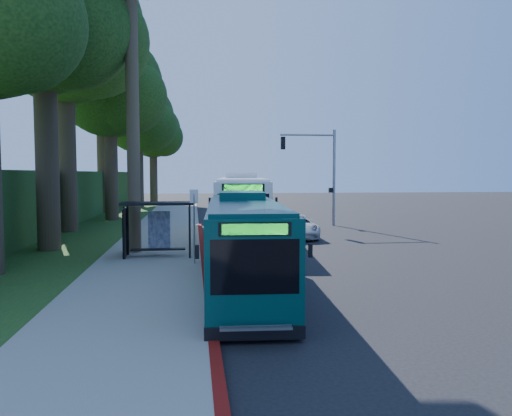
{
  "coord_description": "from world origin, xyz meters",
  "views": [
    {
      "loc": [
        -5.42,
        -25.52,
        3.84
      ],
      "look_at": [
        -2.09,
        1.0,
        1.97
      ],
      "focal_mm": 35.0,
      "sensor_mm": 36.0,
      "label": 1
    }
  ],
  "objects": [
    {
      "name": "red_curb",
      "position": [
        -5.0,
        -4.0,
        0.07
      ],
      "size": [
        0.25,
        30.0,
        0.13
      ],
      "primitive_type": "cube",
      "color": "maroon",
      "rests_on": "ground"
    },
    {
      "name": "tree_3",
      "position": [
        -13.88,
        23.98,
        11.98
      ],
      "size": [
        10.08,
        9.6,
        17.28
      ],
      "color": "#382B1E",
      "rests_on": "ground"
    },
    {
      "name": "white_bus",
      "position": [
        -2.59,
        3.9,
        1.88
      ],
      "size": [
        3.83,
        13.12,
        3.86
      ],
      "rotation": [
        0.0,
        0.0,
        -0.08
      ],
      "color": "white",
      "rests_on": "ground"
    },
    {
      "name": "tree_5",
      "position": [
        -10.41,
        39.99,
        8.96
      ],
      "size": [
        7.35,
        7.0,
        12.86
      ],
      "color": "#382B1E",
      "rests_on": "ground"
    },
    {
      "name": "bus_shelter",
      "position": [
        -7.26,
        -2.86,
        1.81
      ],
      "size": [
        3.2,
        1.51,
        2.55
      ],
      "color": "black",
      "rests_on": "ground"
    },
    {
      "name": "sidewalk",
      "position": [
        -7.3,
        0.0,
        0.06
      ],
      "size": [
        4.5,
        70.0,
        0.12
      ],
      "primitive_type": "cube",
      "color": "gray",
      "rests_on": "ground"
    },
    {
      "name": "traffic_signal_pole",
      "position": [
        3.78,
        10.0,
        4.42
      ],
      "size": [
        4.1,
        0.3,
        7.0
      ],
      "color": "gray",
      "rests_on": "ground"
    },
    {
      "name": "grass_verge",
      "position": [
        -13.0,
        5.0,
        0.03
      ],
      "size": [
        8.0,
        70.0,
        0.06
      ],
      "primitive_type": "cube",
      "color": "#234719",
      "rests_on": "ground"
    },
    {
      "name": "tree_4",
      "position": [
        -11.4,
        31.98,
        9.73
      ],
      "size": [
        8.4,
        8.0,
        14.14
      ],
      "color": "#382B1E",
      "rests_on": "ground"
    },
    {
      "name": "stop_sign_pole",
      "position": [
        -5.4,
        -5.0,
        2.08
      ],
      "size": [
        0.35,
        0.06,
        3.17
      ],
      "color": "gray",
      "rests_on": "ground"
    },
    {
      "name": "tree_1",
      "position": [
        -13.37,
        7.98,
        12.73
      ],
      "size": [
        10.5,
        10.0,
        18.26
      ],
      "color": "#382B1E",
      "rests_on": "ground"
    },
    {
      "name": "tree_0",
      "position": [
        -12.4,
        -0.02,
        11.2
      ],
      "size": [
        8.4,
        8.0,
        15.7
      ],
      "color": "#382B1E",
      "rests_on": "ground"
    },
    {
      "name": "ground",
      "position": [
        0.0,
        0.0,
        0.0
      ],
      "size": [
        140.0,
        140.0,
        0.0
      ],
      "primitive_type": "plane",
      "color": "black",
      "rests_on": "ground"
    },
    {
      "name": "pickup",
      "position": [
        0.63,
        3.54,
        0.68
      ],
      "size": [
        2.51,
        5.02,
        1.36
      ],
      "primitive_type": "imported",
      "rotation": [
        0.0,
        0.0,
        -0.05
      ],
      "color": "silver",
      "rests_on": "ground"
    },
    {
      "name": "teal_bus",
      "position": [
        -3.79,
        -9.28,
        1.55
      ],
      "size": [
        2.83,
        10.77,
        3.18
      ],
      "rotation": [
        0.0,
        0.0,
        -0.05
      ],
      "color": "#0A3937",
      "rests_on": "ground"
    },
    {
      "name": "tree_2",
      "position": [
        -11.89,
        15.98,
        10.48
      ],
      "size": [
        8.82,
        8.4,
        15.12
      ],
      "color": "#382B1E",
      "rests_on": "ground"
    }
  ]
}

